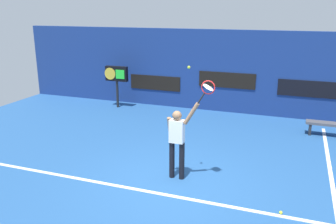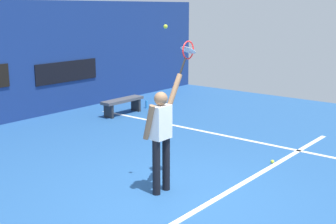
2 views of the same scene
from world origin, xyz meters
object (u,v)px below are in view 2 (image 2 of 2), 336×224
spare_ball (272,162)px  tennis_ball (166,27)px  water_bottle (146,104)px  court_bench (123,103)px  tennis_player (161,133)px  tennis_racket (188,52)px

spare_ball → tennis_ball: bearing=158.3°
water_bottle → court_bench: bearing=180.0°
court_bench → tennis_player: bearing=-129.1°
tennis_ball → court_bench: 6.01m
water_bottle → spare_ball: 5.68m
tennis_player → spare_ball: bearing=-17.9°
spare_ball → court_bench: bearing=77.6°
tennis_player → spare_ball: size_ratio=28.44×
tennis_racket → water_bottle: tennis_racket is taller
tennis_player → water_bottle: tennis_player is taller
tennis_ball → tennis_racket: bearing=-12.0°
water_bottle → tennis_racket: bearing=-131.6°
tennis_ball → spare_ball: tennis_ball is taller
tennis_racket → court_bench: (2.93, 4.46, -1.93)m
water_bottle → spare_ball: water_bottle is taller
tennis_racket → court_bench: bearing=56.7°
tennis_ball → water_bottle: (4.41, 4.36, -2.58)m
court_bench → water_bottle: size_ratio=5.83×
court_bench → spare_ball: 5.38m
tennis_ball → spare_ball: size_ratio=1.00×
court_bench → spare_ball: size_ratio=20.59×
tennis_ball → tennis_player: bearing=-157.9°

